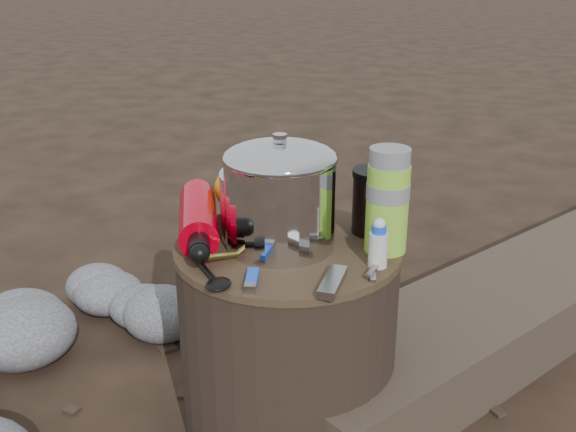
% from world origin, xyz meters
% --- Properties ---
extents(ground, '(60.00, 60.00, 0.00)m').
position_xyz_m(ground, '(0.00, 0.00, 0.00)').
color(ground, black).
rests_on(ground, ground).
extents(stump, '(0.45, 0.45, 0.42)m').
position_xyz_m(stump, '(0.00, 0.00, 0.21)').
color(stump, black).
rests_on(stump, ground).
extents(rock_ring, '(0.42, 0.91, 0.18)m').
position_xyz_m(rock_ring, '(-0.56, -0.03, 0.09)').
color(rock_ring, slate).
rests_on(rock_ring, ground).
extents(log_main, '(1.39, 1.76, 0.16)m').
position_xyz_m(log_main, '(0.61, 0.65, 0.08)').
color(log_main, '#3E3328').
rests_on(log_main, ground).
extents(foil_windscreen, '(0.23, 0.23, 0.14)m').
position_xyz_m(foil_windscreen, '(-0.04, 0.04, 0.49)').
color(foil_windscreen, silver).
rests_on(foil_windscreen, stump).
extents(camping_pot, '(0.22, 0.22, 0.22)m').
position_xyz_m(camping_pot, '(-0.01, -0.00, 0.53)').
color(camping_pot, silver).
rests_on(camping_pot, stump).
extents(fuel_bottle, '(0.20, 0.33, 0.08)m').
position_xyz_m(fuel_bottle, '(-0.19, 0.01, 0.46)').
color(fuel_bottle, red).
rests_on(fuel_bottle, stump).
extents(thermos, '(0.08, 0.08, 0.20)m').
position_xyz_m(thermos, '(0.19, 0.03, 0.52)').
color(thermos, '#87CB33').
rests_on(thermos, stump).
extents(travel_mug, '(0.09, 0.09, 0.13)m').
position_xyz_m(travel_mug, '(0.15, 0.11, 0.48)').
color(travel_mug, black).
rests_on(travel_mug, stump).
extents(stuff_sack, '(0.18, 0.14, 0.12)m').
position_xyz_m(stuff_sack, '(-0.12, 0.15, 0.48)').
color(stuff_sack, yellow).
rests_on(stuff_sack, stump).
extents(food_pouch, '(0.11, 0.05, 0.14)m').
position_xyz_m(food_pouch, '(-0.03, 0.15, 0.49)').
color(food_pouch, navy).
rests_on(food_pouch, stump).
extents(lighter, '(0.04, 0.08, 0.01)m').
position_xyz_m(lighter, '(-0.02, -0.17, 0.42)').
color(lighter, blue).
rests_on(lighter, stump).
extents(multitool, '(0.03, 0.11, 0.02)m').
position_xyz_m(multitool, '(0.12, -0.15, 0.42)').
color(multitool, '#9D9DA1').
rests_on(multitool, stump).
extents(pot_grabber, '(0.04, 0.13, 0.01)m').
position_xyz_m(pot_grabber, '(0.18, -0.06, 0.42)').
color(pot_grabber, '#9D9DA1').
rests_on(pot_grabber, stump).
extents(spork, '(0.14, 0.15, 0.01)m').
position_xyz_m(spork, '(-0.12, -0.15, 0.42)').
color(spork, black).
rests_on(spork, stump).
extents(squeeze_bottle, '(0.04, 0.04, 0.08)m').
position_xyz_m(squeeze_bottle, '(0.19, -0.05, 0.46)').
color(squeeze_bottle, silver).
rests_on(squeeze_bottle, stump).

